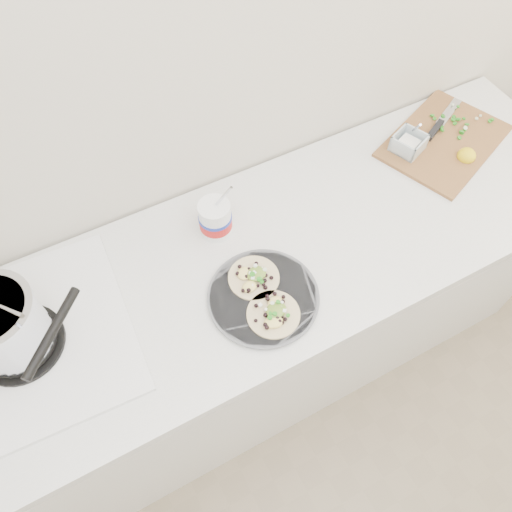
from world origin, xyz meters
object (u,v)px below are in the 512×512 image
tub (216,217)px  stove (10,333)px  cutboard (441,138)px  taco_plate (263,296)px

tub → stove: bearing=-170.4°
stove → cutboard: bearing=6.1°
taco_plate → stove: bearing=164.9°
stove → cutboard: (1.46, 0.08, -0.07)m
taco_plate → cutboard: size_ratio=0.60×
stove → taco_plate: 0.65m
stove → taco_plate: size_ratio=1.87×
taco_plate → cutboard: (0.83, 0.25, -0.00)m
stove → tub: size_ratio=2.63×
taco_plate → tub: bearing=92.5°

